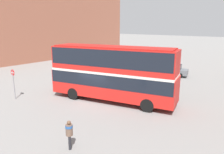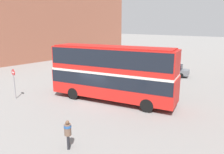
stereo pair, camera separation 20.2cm
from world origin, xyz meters
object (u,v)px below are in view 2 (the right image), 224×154
object	(u,v)px
pedestrian_foreground	(68,131)
parked_car_side_street	(172,70)
no_entry_sign	(14,79)
parked_car_kerb_near	(101,60)
double_decker_bus	(112,70)

from	to	relation	value
pedestrian_foreground	parked_car_side_street	size ratio (longest dim) A/B	0.35
no_entry_sign	pedestrian_foreground	bearing A→B (deg)	-11.72
parked_car_kerb_near	no_entry_sign	world-z (taller)	no_entry_sign
pedestrian_foreground	parked_car_kerb_near	xyz separation A→B (m)	(-16.10, 19.77, -0.19)
pedestrian_foreground	parked_car_side_street	world-z (taller)	pedestrian_foreground
parked_car_kerb_near	no_entry_sign	distance (m)	18.58
pedestrian_foreground	parked_car_side_street	bearing A→B (deg)	-131.84
double_decker_bus	parked_car_side_street	size ratio (longest dim) A/B	2.42
pedestrian_foreground	double_decker_bus	bearing A→B (deg)	-118.60
double_decker_bus	no_entry_sign	world-z (taller)	double_decker_bus
parked_car_kerb_near	parked_car_side_street	distance (m)	12.62
parked_car_side_street	no_entry_sign	xyz separation A→B (m)	(-6.84, -17.89, 1.04)
parked_car_side_street	no_entry_sign	size ratio (longest dim) A/B	1.71
parked_car_side_street	parked_car_kerb_near	bearing A→B (deg)	-13.75
parked_car_kerb_near	parked_car_side_street	size ratio (longest dim) A/B	1.01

